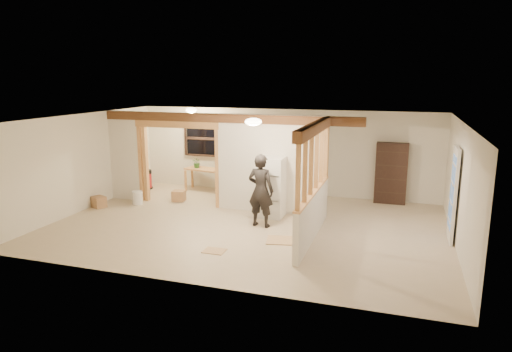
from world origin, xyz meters
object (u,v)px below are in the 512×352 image
(bookshelf, at_px, (391,173))
(refrigerator, at_px, (271,187))
(work_table, at_px, (204,179))
(woman, at_px, (261,190))
(shop_vac, at_px, (145,179))

(bookshelf, bearing_deg, refrigerator, -141.53)
(refrigerator, bearing_deg, work_table, 144.33)
(work_table, xyz_separation_m, bookshelf, (5.47, 0.26, 0.49))
(woman, bearing_deg, bookshelf, -125.99)
(woman, xyz_separation_m, work_table, (-2.68, 2.74, -0.51))
(refrigerator, height_order, shop_vac, refrigerator)
(refrigerator, xyz_separation_m, woman, (-0.03, -0.80, 0.11))
(shop_vac, height_order, bookshelf, bookshelf)
(refrigerator, relative_size, woman, 0.88)
(work_table, bearing_deg, woman, -34.67)
(refrigerator, distance_m, woman, 0.81)
(work_table, relative_size, bookshelf, 0.66)
(refrigerator, bearing_deg, woman, -92.02)
(woman, bearing_deg, work_table, -38.65)
(woman, distance_m, shop_vac, 5.11)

